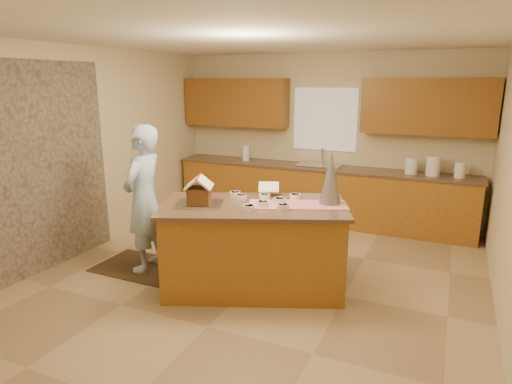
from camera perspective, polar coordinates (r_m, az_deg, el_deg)
floor at (r=5.27m, az=0.10°, el=-11.22°), size 5.50×5.50×0.00m
ceiling at (r=4.78m, az=0.11°, el=19.48°), size 5.50×5.50×0.00m
wall_back at (r=7.41m, az=8.92°, el=6.97°), size 5.50×5.50×0.00m
wall_front at (r=2.67m, az=-25.01°, el=-7.08°), size 5.50×5.50×0.00m
wall_left at (r=6.28m, az=-21.27°, el=4.90°), size 5.50×5.50×0.00m
stone_accent at (r=5.76m, az=-26.66°, el=2.58°), size 0.00×2.50×2.50m
window_curtain at (r=7.35m, az=8.94°, el=9.26°), size 1.05×0.03×1.00m
back_counter_base at (r=7.29m, az=8.01°, el=-0.40°), size 4.80×0.60×0.88m
back_counter_top at (r=7.19m, az=8.14°, el=3.15°), size 4.85×0.63×0.04m
upper_cabinet_left at (r=7.75m, az=-2.62°, el=11.52°), size 1.85×0.35×0.80m
upper_cabinet_right at (r=6.93m, az=21.31°, el=10.27°), size 1.85×0.35×0.80m
sink at (r=7.20m, az=8.13°, el=3.07°), size 0.70×0.45×0.12m
faucet at (r=7.34m, az=8.58°, el=4.62°), size 0.03×0.03×0.28m
island_base at (r=4.90m, az=-0.29°, el=-7.30°), size 2.11×1.59×0.93m
island_top at (r=4.75m, az=-0.29°, el=-1.86°), size 2.22×1.70×0.04m
table_runner at (r=4.74m, az=5.43°, el=-1.63°), size 1.12×0.75×0.01m
baking_tray at (r=4.74m, az=-7.32°, el=-1.55°), size 0.58×0.51×0.03m
cookbook at (r=5.10m, az=1.66°, el=0.62°), size 0.28×0.25×0.10m
tinsel_tree at (r=4.76m, az=9.66°, el=1.84°), size 0.30×0.30×0.58m
rug at (r=5.73m, az=-14.15°, el=-9.42°), size 1.20×0.78×0.01m
boy at (r=5.41m, az=-14.30°, el=-0.87°), size 0.49×0.68×1.76m
canister_a at (r=6.92m, az=19.46°, el=3.23°), size 0.18×0.18×0.24m
canister_b at (r=6.90m, az=21.95°, el=3.16°), size 0.20×0.20×0.28m
canister_c at (r=6.90m, az=24.91°, el=2.60°), size 0.15×0.15×0.22m
paper_towel at (r=7.63m, az=-1.33°, el=5.07°), size 0.12×0.12×0.26m
gingerbread_house at (r=4.71m, az=-7.37°, el=-0.10°), size 0.38×0.38×0.30m
candy_bowls at (r=4.79m, az=0.99°, el=-1.07°), size 0.82×0.76×0.06m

